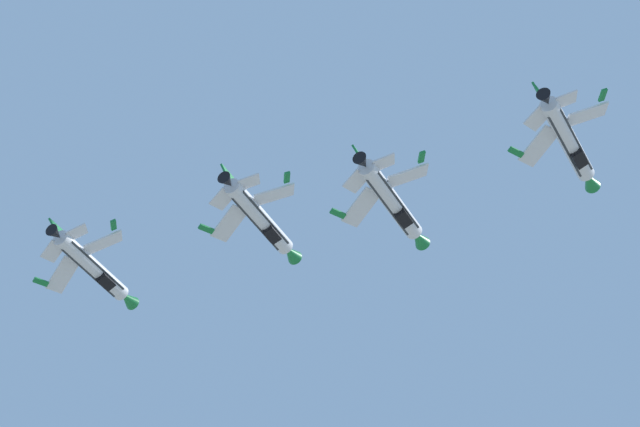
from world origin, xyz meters
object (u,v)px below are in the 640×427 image
fighter_jet_right_wing (392,202)px  fighter_jet_left_outer (569,141)px  fighter_jet_left_wing (260,219)px  fighter_jet_lead (93,268)px

fighter_jet_right_wing → fighter_jet_left_outer: size_ratio=1.00×
fighter_jet_left_wing → fighter_jet_right_wing: 14.28m
fighter_jet_right_wing → fighter_jet_left_outer: bearing=6.6°
fighter_jet_lead → fighter_jet_left_wing: bearing=-0.3°
fighter_jet_right_wing → fighter_jet_left_wing: bearing=178.9°
fighter_jet_lead → fighter_jet_left_outer: fighter_jet_left_outer is taller
fighter_jet_left_wing → fighter_jet_right_wing: fighter_jet_left_wing is taller
fighter_jet_lead → fighter_jet_left_outer: 50.56m
fighter_jet_left_wing → fighter_jet_right_wing: (10.75, -9.15, -2.14)m
fighter_jet_lead → fighter_jet_left_outer: (40.11, -30.73, 1.72)m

